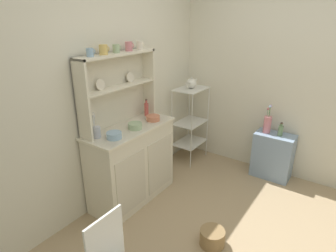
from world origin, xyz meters
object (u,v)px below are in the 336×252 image
at_px(hutch_cabinet, 132,163).
at_px(utensil_jar, 97,132).
at_px(cup_sky_0, 90,52).
at_px(porcelain_teapot, 191,83).
at_px(hutch_shelf_unit, 116,84).
at_px(side_shelf_blue, 273,156).
at_px(bakers_rack, 190,117).
at_px(flower_vase, 267,124).
at_px(floor_basket, 212,237).
at_px(bowl_mixing_large, 114,135).
at_px(oil_bottle, 281,130).
at_px(jam_bottle, 146,109).

distance_m(hutch_cabinet, utensil_jar, 0.63).
bearing_deg(cup_sky_0, porcelain_teapot, -5.58).
xyz_separation_m(hutch_cabinet, porcelain_teapot, (1.21, -0.03, 0.68)).
relative_size(hutch_shelf_unit, side_shelf_blue, 1.64).
height_order(hutch_cabinet, hutch_shelf_unit, hutch_shelf_unit).
distance_m(cup_sky_0, porcelain_teapot, 1.64).
relative_size(bakers_rack, flower_vase, 2.91).
bearing_deg(floor_basket, bowl_mixing_large, 99.69).
xyz_separation_m(hutch_shelf_unit, oil_bottle, (1.40, -1.38, -0.66)).
relative_size(bakers_rack, oil_bottle, 6.26).
relative_size(porcelain_teapot, flower_vase, 0.62).
xyz_separation_m(bakers_rack, porcelain_teapot, (-0.00, 0.00, 0.49)).
height_order(floor_basket, cup_sky_0, cup_sky_0).
bearing_deg(cup_sky_0, hutch_cabinet, -20.17).
bearing_deg(porcelain_teapot, bakers_rack, 0.00).
distance_m(floor_basket, cup_sky_0, 2.02).
relative_size(hutch_cabinet, utensil_jar, 4.14).
xyz_separation_m(bowl_mixing_large, flower_vase, (1.71, -0.97, -0.20)).
height_order(hutch_cabinet, flower_vase, flower_vase).
height_order(bakers_rack, bowl_mixing_large, bakers_rack).
distance_m(hutch_cabinet, floor_basket, 1.16).
bearing_deg(side_shelf_blue, bowl_mixing_large, 147.40).
distance_m(cup_sky_0, flower_vase, 2.30).
height_order(bowl_mixing_large, jam_bottle, jam_bottle).
bearing_deg(flower_vase, floor_basket, -178.38).
distance_m(side_shelf_blue, cup_sky_0, 2.57).
xyz_separation_m(bakers_rack, floor_basket, (-1.34, -1.06, -0.57)).
relative_size(bowl_mixing_large, jam_bottle, 0.73).
xyz_separation_m(hutch_shelf_unit, bowl_mixing_large, (-0.30, -0.24, -0.41)).
bearing_deg(cup_sky_0, bakers_rack, -5.58).
distance_m(hutch_cabinet, oil_bottle, 1.86).
relative_size(side_shelf_blue, bowl_mixing_large, 4.07).
xyz_separation_m(side_shelf_blue, porcelain_teapot, (-0.19, 1.14, 0.84)).
bearing_deg(hutch_shelf_unit, utensil_jar, -167.45).
bearing_deg(bakers_rack, utensil_jar, 176.17).
distance_m(bakers_rack, jam_bottle, 0.89).
relative_size(hutch_cabinet, hutch_shelf_unit, 1.07).
bearing_deg(cup_sky_0, oil_bottle, -37.58).
distance_m(bowl_mixing_large, oil_bottle, 2.07).
xyz_separation_m(hutch_cabinet, jam_bottle, (0.39, 0.09, 0.51)).
xyz_separation_m(hutch_shelf_unit, jam_bottle, (0.39, -0.08, -0.36)).
distance_m(utensil_jar, flower_vase, 2.12).
bearing_deg(bakers_rack, jam_bottle, 172.07).
distance_m(bakers_rack, side_shelf_blue, 1.20).
height_order(hutch_shelf_unit, utensil_jar, hutch_shelf_unit).
relative_size(utensil_jar, flower_vase, 0.69).
height_order(hutch_shelf_unit, jam_bottle, hutch_shelf_unit).
distance_m(side_shelf_blue, oil_bottle, 0.37).
xyz_separation_m(hutch_cabinet, oil_bottle, (1.40, -1.21, 0.21)).
bearing_deg(jam_bottle, floor_basket, -113.80).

